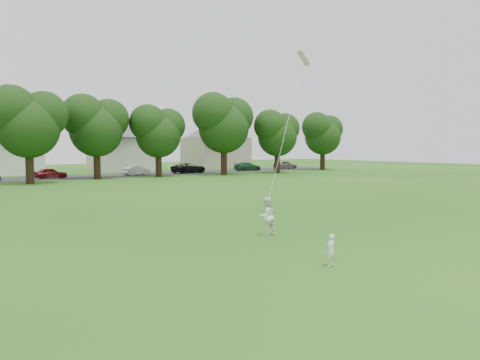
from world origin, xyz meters
TOP-DOWN VIEW (x-y plane):
  - ground at (0.00, 0.00)m, footprint 160.00×160.00m
  - street at (0.00, 42.00)m, footprint 90.00×7.00m
  - toddler at (-0.43, -2.37)m, footprint 0.39×0.29m
  - older_boy at (1.15, 2.44)m, footprint 0.74×0.58m
  - kite at (3.66, 4.01)m, footprint 2.92×2.08m
  - tree_row at (-0.61, 35.75)m, footprint 82.70×9.03m
  - parked_cars at (6.01, 41.00)m, footprint 70.98×2.56m

SIDE VIEW (x-z plane):
  - ground at x=0.00m, z-range 0.00..0.00m
  - street at x=0.00m, z-range 0.00..0.01m
  - toddler at x=-0.43m, z-range 0.00..0.97m
  - parked_cars at x=6.01m, z-range -0.03..1.26m
  - older_boy at x=1.15m, z-range 0.00..1.53m
  - kite at x=3.66m, z-range -0.01..9.04m
  - tree_row at x=-0.61m, z-range 0.78..11.98m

